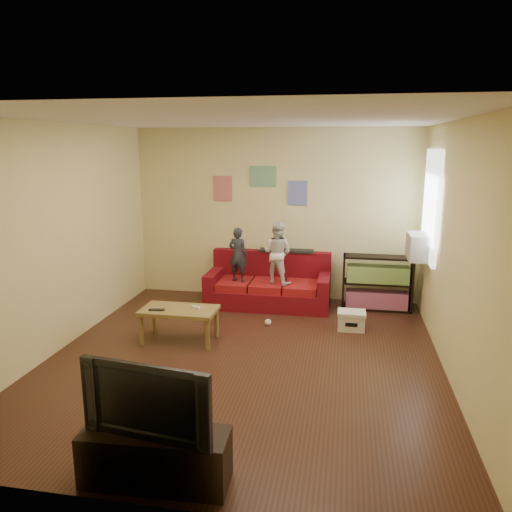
% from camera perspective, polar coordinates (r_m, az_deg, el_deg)
% --- Properties ---
extents(room_shell, '(4.52, 5.02, 2.72)m').
position_cam_1_polar(room_shell, '(5.53, -1.50, 1.25)').
color(room_shell, '#422216').
rests_on(room_shell, ground).
extents(sofa, '(1.87, 0.86, 0.82)m').
position_cam_1_polar(sofa, '(7.76, 1.50, -3.56)').
color(sofa, maroon).
rests_on(sofa, ground).
extents(child_a, '(0.34, 0.26, 0.83)m').
position_cam_1_polar(child_a, '(7.55, -2.06, 0.16)').
color(child_a, '#272D36').
rests_on(child_a, sofa).
extents(child_b, '(0.55, 0.49, 0.94)m').
position_cam_1_polar(child_b, '(7.44, 2.45, 0.37)').
color(child_b, white).
rests_on(child_b, sofa).
extents(coffee_table, '(0.94, 0.52, 0.43)m').
position_cam_1_polar(coffee_table, '(6.39, -8.76, -6.48)').
color(coffee_table, olive).
rests_on(coffee_table, ground).
extents(remote, '(0.20, 0.07, 0.02)m').
position_cam_1_polar(remote, '(6.34, -11.28, -6.04)').
color(remote, black).
rests_on(remote, coffee_table).
extents(game_controller, '(0.14, 0.09, 0.03)m').
position_cam_1_polar(game_controller, '(6.35, -6.92, -5.83)').
color(game_controller, white).
rests_on(game_controller, coffee_table).
extents(bookshelf, '(1.03, 0.31, 0.82)m').
position_cam_1_polar(bookshelf, '(7.72, 13.66, -3.30)').
color(bookshelf, black).
rests_on(bookshelf, ground).
extents(window, '(0.04, 1.08, 1.48)m').
position_cam_1_polar(window, '(7.08, 19.35, 5.44)').
color(window, white).
rests_on(window, room_shell).
extents(ac_unit, '(0.28, 0.55, 0.35)m').
position_cam_1_polar(ac_unit, '(7.15, 18.08, 1.04)').
color(ac_unit, '#B7B2A3').
rests_on(ac_unit, window).
extents(artwork_left, '(0.30, 0.01, 0.40)m').
position_cam_1_polar(artwork_left, '(8.06, -3.82, 7.70)').
color(artwork_left, '#D87266').
rests_on(artwork_left, room_shell).
extents(artwork_center, '(0.42, 0.01, 0.32)m').
position_cam_1_polar(artwork_center, '(7.91, 0.78, 9.08)').
color(artwork_center, '#72B27F').
rests_on(artwork_center, room_shell).
extents(artwork_right, '(0.30, 0.01, 0.38)m').
position_cam_1_polar(artwork_right, '(7.86, 4.77, 7.19)').
color(artwork_right, '#727FCC').
rests_on(artwork_right, room_shell).
extents(file_box, '(0.37, 0.28, 0.26)m').
position_cam_1_polar(file_box, '(6.88, 10.84, -7.23)').
color(file_box, white).
rests_on(file_box, ground).
extents(tv_stand, '(1.10, 0.41, 0.41)m').
position_cam_1_polar(tv_stand, '(4.00, -11.41, -21.62)').
color(tv_stand, black).
rests_on(tv_stand, ground).
extents(television, '(1.00, 0.27, 0.57)m').
position_cam_1_polar(television, '(3.75, -11.75, -15.42)').
color(television, black).
rests_on(television, tv_stand).
extents(tissue, '(0.11, 0.11, 0.09)m').
position_cam_1_polar(tissue, '(6.93, 1.38, -7.59)').
color(tissue, silver).
rests_on(tissue, ground).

